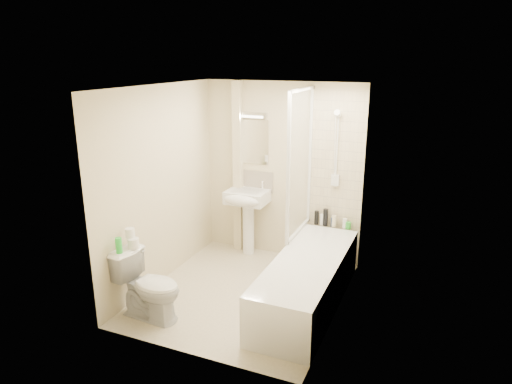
% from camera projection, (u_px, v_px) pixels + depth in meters
% --- Properties ---
extents(floor, '(2.50, 2.50, 0.00)m').
position_uv_depth(floor, '(244.00, 293.00, 5.42)').
color(floor, beige).
rests_on(floor, ground).
extents(wall_back, '(2.20, 0.02, 2.40)m').
position_uv_depth(wall_back, '(282.00, 172.00, 6.18)').
color(wall_back, beige).
rests_on(wall_back, ground).
extents(wall_left, '(0.02, 2.50, 2.40)m').
position_uv_depth(wall_left, '(160.00, 186.00, 5.48)').
color(wall_left, beige).
rests_on(wall_left, ground).
extents(wall_right, '(0.02, 2.50, 2.40)m').
position_uv_depth(wall_right, '(341.00, 209.00, 4.66)').
color(wall_right, beige).
rests_on(wall_right, ground).
extents(ceiling, '(2.20, 2.50, 0.02)m').
position_uv_depth(ceiling, '(243.00, 87.00, 4.73)').
color(ceiling, white).
rests_on(ceiling, wall_back).
extents(tile_back, '(0.70, 0.01, 1.75)m').
position_uv_depth(tile_back, '(337.00, 160.00, 5.82)').
color(tile_back, beige).
rests_on(tile_back, wall_back).
extents(tile_right, '(0.01, 2.10, 1.75)m').
position_uv_depth(tile_right, '(343.00, 187.00, 4.66)').
color(tile_right, beige).
rests_on(tile_right, wall_right).
extents(pipe_boxing, '(0.12, 0.12, 2.40)m').
position_uv_depth(pipe_boxing, '(238.00, 168.00, 6.36)').
color(pipe_boxing, beige).
rests_on(pipe_boxing, ground).
extents(splashback, '(0.60, 0.02, 0.30)m').
position_uv_depth(splashback, '(253.00, 181.00, 6.37)').
color(splashback, beige).
rests_on(splashback, wall_back).
extents(mirror, '(0.46, 0.01, 0.60)m').
position_uv_depth(mirror, '(253.00, 142.00, 6.21)').
color(mirror, white).
rests_on(mirror, wall_back).
extents(strip_light, '(0.42, 0.07, 0.07)m').
position_uv_depth(strip_light, '(252.00, 115.00, 6.09)').
color(strip_light, silver).
rests_on(strip_light, wall_back).
extents(bathtub, '(0.70, 2.10, 0.55)m').
position_uv_depth(bathtub, '(307.00, 281.00, 5.11)').
color(bathtub, white).
rests_on(bathtub, ground).
extents(shower_screen, '(0.04, 0.92, 1.80)m').
position_uv_depth(shower_screen, '(300.00, 163.00, 5.56)').
color(shower_screen, white).
rests_on(shower_screen, bathtub).
extents(shower_fixture, '(0.10, 0.16, 0.99)m').
position_uv_depth(shower_fixture, '(336.00, 152.00, 5.75)').
color(shower_fixture, white).
rests_on(shower_fixture, wall_back).
extents(pedestal_sink, '(0.55, 0.50, 1.07)m').
position_uv_depth(pedestal_sink, '(246.00, 204.00, 6.25)').
color(pedestal_sink, white).
rests_on(pedestal_sink, ground).
extents(bottle_black_a, '(0.06, 0.06, 0.18)m').
position_uv_depth(bottle_black_a, '(317.00, 218.00, 6.06)').
color(bottle_black_a, black).
rests_on(bottle_black_a, bathtub).
extents(bottle_white_a, '(0.05, 0.05, 0.15)m').
position_uv_depth(bottle_white_a, '(322.00, 220.00, 6.04)').
color(bottle_white_a, white).
rests_on(bottle_white_a, bathtub).
extents(bottle_black_b, '(0.07, 0.07, 0.23)m').
position_uv_depth(bottle_black_b, '(326.00, 217.00, 6.01)').
color(bottle_black_b, black).
rests_on(bottle_black_b, bathtub).
extents(bottle_blue, '(0.04, 0.04, 0.12)m').
position_uv_depth(bottle_blue, '(332.00, 222.00, 5.99)').
color(bottle_blue, '#122450').
rests_on(bottle_blue, bathtub).
extents(bottle_cream, '(0.06, 0.06, 0.15)m').
position_uv_depth(bottle_cream, '(334.00, 221.00, 5.98)').
color(bottle_cream, beige).
rests_on(bottle_cream, bathtub).
extents(bottle_white_b, '(0.06, 0.06, 0.13)m').
position_uv_depth(bottle_white_b, '(345.00, 223.00, 5.92)').
color(bottle_white_b, white).
rests_on(bottle_white_b, bathtub).
extents(bottle_green, '(0.07, 0.07, 0.09)m').
position_uv_depth(bottle_green, '(348.00, 225.00, 5.91)').
color(bottle_green, green).
rests_on(bottle_green, bathtub).
extents(toilet, '(0.52, 0.79, 0.74)m').
position_uv_depth(toilet, '(149.00, 286.00, 4.83)').
color(toilet, white).
rests_on(toilet, ground).
extents(toilet_roll_lower, '(0.12, 0.12, 0.10)m').
position_uv_depth(toilet_roll_lower, '(133.00, 243.00, 4.85)').
color(toilet_roll_lower, white).
rests_on(toilet_roll_lower, toilet).
extents(toilet_roll_upper, '(0.10, 0.10, 0.10)m').
position_uv_depth(toilet_roll_upper, '(130.00, 233.00, 4.86)').
color(toilet_roll_upper, white).
rests_on(toilet_roll_upper, toilet_roll_lower).
extents(green_bottle, '(0.07, 0.07, 0.17)m').
position_uv_depth(green_bottle, '(119.00, 245.00, 4.71)').
color(green_bottle, green).
rests_on(green_bottle, toilet).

